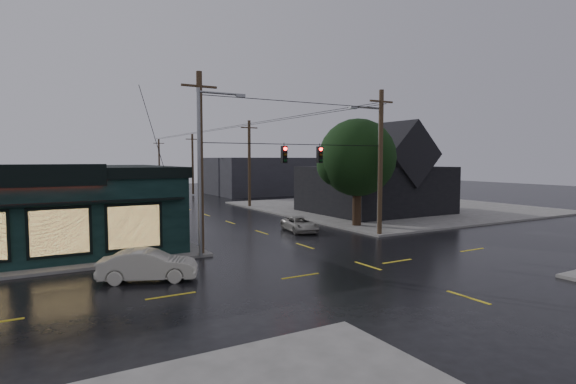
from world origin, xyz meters
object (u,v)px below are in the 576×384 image
sedan_cream (148,265)px  suv_silver (300,224)px  utility_pole_nw (202,256)px  utility_pole_ne (379,236)px  corner_tree (357,158)px

sedan_cream → suv_silver: sedan_cream is taller
utility_pole_nw → utility_pole_ne: size_ratio=1.00×
corner_tree → sedan_cream: (-17.99, -7.86, -4.79)m
utility_pole_nw → suv_silver: 10.12m
utility_pole_nw → corner_tree: bearing=16.0°
utility_pole_ne → suv_silver: bearing=131.7°
corner_tree → utility_pole_ne: bearing=-106.7°
corner_tree → sedan_cream: bearing=-156.4°
utility_pole_nw → utility_pole_ne: bearing=0.0°
utility_pole_ne → sedan_cream: 17.20m
corner_tree → utility_pole_ne: (-1.23, -4.07, -5.49)m
utility_pole_ne → sedan_cream: (-16.76, -3.79, 0.70)m
utility_pole_ne → suv_silver: size_ratio=2.57×
utility_pole_nw → utility_pole_ne: 13.00m
corner_tree → suv_silver: bearing=176.8°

